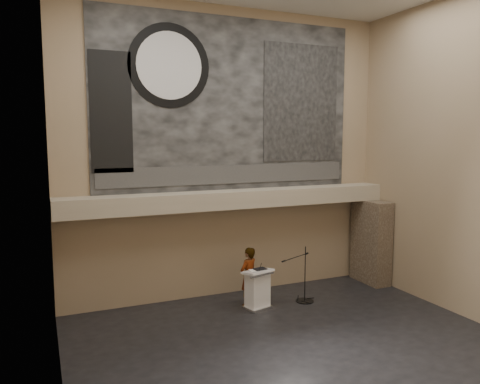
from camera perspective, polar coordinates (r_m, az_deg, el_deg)
name	(u,v)px	position (r m, az deg, el deg)	size (l,w,h in m)	color
floor	(295,345)	(11.38, 6.73, -18.06)	(10.00, 10.00, 0.00)	black
wall_back	(229,154)	(13.93, -1.31, 4.65)	(10.00, 0.02, 8.50)	#8F795A
wall_front	(442,174)	(7.19, 23.41, 2.05)	(10.00, 0.02, 8.50)	#8F795A
wall_left	(53,166)	(8.92, -21.89, 2.94)	(0.02, 8.00, 8.50)	#8F795A
wall_right	(464,156)	(13.57, 25.64, 3.93)	(0.02, 8.00, 8.50)	#8F795A
soffit	(235,199)	(13.68, -0.66, -0.86)	(10.00, 0.80, 0.50)	#9E917A
sprinkler_left	(182,212)	(13.14, -7.03, -2.46)	(0.04, 0.04, 0.06)	#B2893D
sprinkler_right	(292,205)	(14.50, 6.36, -1.57)	(0.04, 0.04, 0.06)	#B2893D
banner	(230,104)	(13.93, -1.28, 10.62)	(8.00, 0.05, 5.00)	black
banner_text_strip	(230,174)	(13.90, -1.19, 2.17)	(7.76, 0.02, 0.55)	#313131
banner_clock_rim	(169,66)	(13.42, -8.61, 14.98)	(2.30, 2.30, 0.02)	black
banner_clock_face	(170,66)	(13.40, -8.59, 14.99)	(1.84, 1.84, 0.02)	silver
banner_building_print	(301,103)	(14.96, 7.48, 10.68)	(2.60, 0.02, 3.60)	black
banner_brick_print	(111,112)	(12.98, -15.45, 9.33)	(1.10, 0.02, 3.20)	black
stone_pier	(371,242)	(15.96, 15.68, -5.84)	(0.60, 1.40, 2.70)	#423528
lectern	(257,289)	(13.25, 2.14, -11.78)	(0.89, 0.72, 1.14)	silver
binder	(260,269)	(13.12, 2.51, -9.38)	(0.34, 0.27, 0.04)	black
papers	(254,271)	(13.03, 1.77, -9.57)	(0.23, 0.32, 0.01)	white
speaker_person	(248,277)	(13.39, 1.04, -10.28)	(0.61, 0.40, 1.68)	silver
mic_stand	(304,294)	(13.99, 7.81, -12.22)	(1.27, 0.74, 1.63)	black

